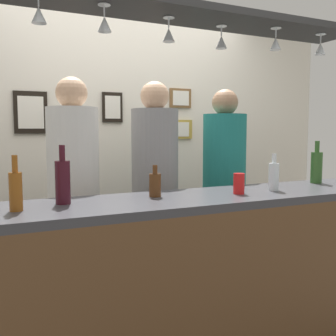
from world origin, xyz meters
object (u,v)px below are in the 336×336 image
(bottle_wine_dark_red, at_px, (63,181))
(picture_frame_lower_pair, at_px, (178,129))
(person_right_teal_shirt, at_px, (224,176))
(drink_can, at_px, (239,184))
(bottle_champagne_green, at_px, (316,166))
(bottle_soda_clear, at_px, (274,176))
(person_middle_grey_shirt, at_px, (155,178))
(picture_frame_caricature, at_px, (31,112))
(person_left_white_patterned_shirt, at_px, (74,182))
(bottle_beer_brown_stubby, at_px, (155,184))
(bottle_beer_amber_tall, at_px, (16,190))
(picture_frame_upper_small, at_px, (180,98))
(picture_frame_crest, at_px, (112,107))

(bottle_wine_dark_red, bearing_deg, picture_frame_lower_pair, 45.55)
(person_right_teal_shirt, xyz_separation_m, drink_can, (-0.36, -0.72, 0.05))
(bottle_champagne_green, height_order, bottle_soda_clear, bottle_champagne_green)
(person_middle_grey_shirt, relative_size, picture_frame_caricature, 5.19)
(bottle_soda_clear, xyz_separation_m, picture_frame_lower_pair, (0.04, 1.43, 0.29))
(person_left_white_patterned_shirt, bearing_deg, person_middle_grey_shirt, -0.00)
(bottle_soda_clear, relative_size, bottle_beer_brown_stubby, 1.28)
(person_left_white_patterned_shirt, relative_size, bottle_beer_brown_stubby, 9.79)
(bottle_beer_amber_tall, relative_size, picture_frame_upper_small, 1.18)
(drink_can, bearing_deg, picture_frame_lower_pair, 77.89)
(bottle_soda_clear, height_order, picture_frame_crest, picture_frame_crest)
(person_middle_grey_shirt, height_order, bottle_beer_brown_stubby, person_middle_grey_shirt)
(person_right_teal_shirt, distance_m, picture_frame_caricature, 1.64)
(bottle_beer_amber_tall, bearing_deg, bottle_wine_dark_red, 21.87)
(bottle_wine_dark_red, bearing_deg, picture_frame_caricature, 90.71)
(bottle_soda_clear, bearing_deg, person_right_teal_shirt, 82.74)
(picture_frame_lower_pair, bearing_deg, bottle_champagne_green, -69.66)
(bottle_wine_dark_red, distance_m, picture_frame_upper_small, 1.97)
(bottle_beer_amber_tall, height_order, picture_frame_upper_small, picture_frame_upper_small)
(bottle_soda_clear, distance_m, bottle_wine_dark_red, 1.27)
(picture_frame_upper_small, xyz_separation_m, picture_frame_caricature, (-1.35, 0.00, -0.16))
(picture_frame_lower_pair, bearing_deg, person_left_white_patterned_shirt, -147.27)
(picture_frame_upper_small, xyz_separation_m, picture_frame_crest, (-0.67, 0.00, -0.10))
(bottle_champagne_green, bearing_deg, picture_frame_crest, 131.12)
(drink_can, bearing_deg, picture_frame_upper_small, 76.85)
(person_middle_grey_shirt, height_order, person_right_teal_shirt, person_middle_grey_shirt)
(picture_frame_crest, bearing_deg, bottle_champagne_green, -48.88)
(person_right_teal_shirt, distance_m, bottle_wine_dark_red, 1.49)
(picture_frame_crest, bearing_deg, person_middle_grey_shirt, -82.41)
(person_middle_grey_shirt, xyz_separation_m, bottle_beer_amber_tall, (-0.99, -0.69, 0.07))
(picture_frame_upper_small, bearing_deg, bottle_beer_brown_stubby, -121.83)
(drink_can, distance_m, picture_frame_lower_pair, 1.51)
(person_right_teal_shirt, height_order, bottle_beer_amber_tall, person_right_teal_shirt)
(bottle_champagne_green, bearing_deg, picture_frame_upper_small, 109.24)
(bottle_beer_brown_stubby, height_order, picture_frame_crest, picture_frame_crest)
(person_left_white_patterned_shirt, xyz_separation_m, person_right_teal_shirt, (1.19, -0.00, -0.02))
(bottle_champagne_green, relative_size, drink_can, 2.46)
(bottle_wine_dark_red, xyz_separation_m, picture_frame_upper_small, (1.33, 1.33, 0.56))
(bottle_beer_amber_tall, xyz_separation_m, picture_frame_crest, (0.89, 1.42, 0.48))
(bottle_soda_clear, bearing_deg, bottle_beer_brown_stubby, 172.62)
(person_right_teal_shirt, bearing_deg, bottle_champagne_green, -52.49)
(bottle_champagne_green, xyz_separation_m, bottle_wine_dark_red, (-1.78, -0.05, -0.00))
(person_middle_grey_shirt, height_order, picture_frame_crest, person_middle_grey_shirt)
(picture_frame_upper_small, bearing_deg, picture_frame_caricature, 180.00)
(bottle_beer_amber_tall, xyz_separation_m, bottle_beer_brown_stubby, (0.74, 0.10, -0.03))
(bottle_beer_brown_stubby, relative_size, drink_can, 1.48)
(person_middle_grey_shirt, bearing_deg, person_right_teal_shirt, 0.00)
(person_middle_grey_shirt, height_order, picture_frame_lower_pair, person_middle_grey_shirt)
(bottle_beer_amber_tall, height_order, drink_can, bottle_beer_amber_tall)
(bottle_beer_amber_tall, relative_size, bottle_wine_dark_red, 0.87)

